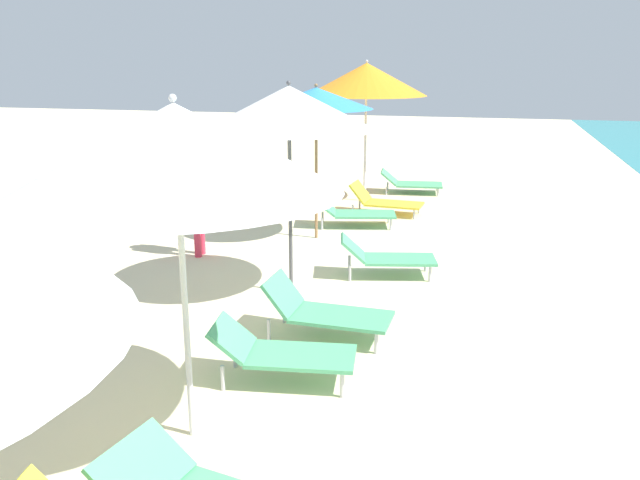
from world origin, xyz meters
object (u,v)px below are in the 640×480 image
(umbrella_fourth, at_px, (175,148))
(person_walking_near, at_px, (197,191))
(lounger_fifth_inland, at_px, (324,311))
(umbrella_sixth, at_px, (316,98))
(umbrella_farthest, at_px, (366,79))
(lounger_farthest_shoreside, at_px, (410,182))
(umbrella_fifth, at_px, (289,108))
(lounger_sixth_shoreside, at_px, (353,212))
(lounger_fourth_shoreside, at_px, (281,351))
(lounger_farthest_inland, at_px, (384,201))
(lounger_fifth_shoreside, at_px, (386,256))

(umbrella_fourth, relative_size, person_walking_near, 1.63)
(lounger_fifth_inland, relative_size, umbrella_sixth, 0.54)
(umbrella_farthest, xyz_separation_m, lounger_farthest_shoreside, (0.87, 1.10, -2.34))
(umbrella_fifth, xyz_separation_m, lounger_sixth_shoreside, (0.09, 3.65, -2.14))
(umbrella_farthest, xyz_separation_m, person_walking_near, (-1.76, -4.68, -1.55))
(lounger_fourth_shoreside, relative_size, umbrella_fifth, 0.52)
(umbrella_fifth, height_order, lounger_fifth_inland, umbrella_fifth)
(umbrella_farthest, bearing_deg, umbrella_sixth, -94.27)
(lounger_fourth_shoreside, bearing_deg, lounger_farthest_inland, 83.32)
(lounger_fifth_inland, xyz_separation_m, umbrella_sixth, (-1.15, 3.99, 2.06))
(lounger_fourth_shoreside, height_order, umbrella_sixth, umbrella_sixth)
(umbrella_fifth, relative_size, lounger_farthest_inland, 1.88)
(umbrella_fourth, distance_m, umbrella_farthest, 9.38)
(lounger_fifth_inland, relative_size, person_walking_near, 0.83)
(lounger_sixth_shoreside, height_order, person_walking_near, person_walking_near)
(lounger_fourth_shoreside, distance_m, lounger_fifth_shoreside, 3.40)
(umbrella_sixth, bearing_deg, lounger_fourth_shoreside, -78.92)
(lounger_sixth_shoreside, bearing_deg, person_walking_near, -142.41)
(lounger_fifth_shoreside, height_order, umbrella_sixth, umbrella_sixth)
(lounger_farthest_shoreside, bearing_deg, umbrella_sixth, -110.55)
(lounger_fifth_shoreside, distance_m, lounger_sixth_shoreside, 2.87)
(umbrella_farthest, distance_m, lounger_farthest_shoreside, 2.73)
(lounger_farthest_inland, height_order, person_walking_near, person_walking_near)
(umbrella_fifth, bearing_deg, person_walking_near, 146.60)
(umbrella_sixth, height_order, umbrella_farthest, umbrella_farthest)
(lounger_fourth_shoreside, relative_size, umbrella_farthest, 0.48)
(umbrella_fourth, height_order, person_walking_near, umbrella_fourth)
(umbrella_fifth, xyz_separation_m, umbrella_farthest, (-0.13, 5.92, 0.17))
(umbrella_farthest, bearing_deg, umbrella_fifth, -88.74)
(lounger_fifth_shoreside, bearing_deg, lounger_farthest_shoreside, 80.54)
(lounger_sixth_shoreside, relative_size, umbrella_farthest, 0.54)
(lounger_fifth_inland, bearing_deg, lounger_fifth_shoreside, 83.51)
(umbrella_fifth, xyz_separation_m, lounger_fifth_shoreside, (1.11, 0.97, -2.13))
(lounger_sixth_shoreside, xyz_separation_m, lounger_farthest_shoreside, (0.65, 3.37, -0.03))
(lounger_fourth_shoreside, bearing_deg, lounger_sixth_shoreside, 87.31)
(lounger_fifth_inland, distance_m, umbrella_sixth, 4.64)
(lounger_farthest_shoreside, bearing_deg, lounger_fifth_shoreside, -92.56)
(lounger_fourth_shoreside, xyz_separation_m, lounger_farthest_inland, (-0.14, 7.17, -0.04))
(umbrella_fourth, bearing_deg, lounger_fourth_shoreside, 67.75)
(lounger_farthest_shoreside, bearing_deg, umbrella_fifth, -102.12)
(umbrella_fourth, xyz_separation_m, umbrella_farthest, (-0.33, 9.37, 0.21))
(umbrella_fifth, relative_size, lounger_fifth_shoreside, 1.91)
(lounger_farthest_inland, distance_m, person_walking_near, 4.32)
(lounger_fifth_inland, xyz_separation_m, umbrella_farthest, (-0.91, 7.21, 2.28))
(umbrella_fifth, bearing_deg, lounger_sixth_shoreside, 88.65)
(lounger_fourth_shoreside, distance_m, person_walking_near, 4.48)
(umbrella_fourth, distance_m, lounger_farthest_inland, 8.50)
(lounger_fifth_inland, distance_m, lounger_farthest_inland, 6.07)
(lounger_fifth_shoreside, bearing_deg, lounger_sixth_shoreside, 98.01)
(lounger_fifth_inland, distance_m, umbrella_farthest, 7.61)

